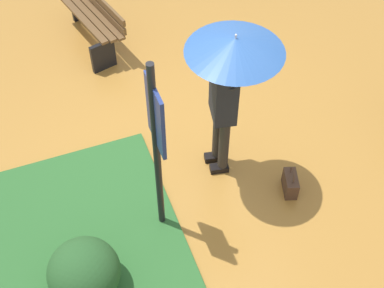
{
  "coord_description": "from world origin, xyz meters",
  "views": [
    {
      "loc": [
        3.79,
        -1.48,
        5.06
      ],
      "look_at": [
        0.42,
        -0.21,
        0.85
      ],
      "focal_mm": 49.9,
      "sensor_mm": 36.0,
      "label": 1
    }
  ],
  "objects_px": {
    "park_bench": "(93,18)",
    "info_sign_post": "(156,136)",
    "person_with_umbrella": "(230,71)",
    "handbag": "(290,183)"
  },
  "relations": [
    {
      "from": "info_sign_post",
      "to": "handbag",
      "type": "distance_m",
      "value": 2.01
    },
    {
      "from": "person_with_umbrella",
      "to": "handbag",
      "type": "distance_m",
      "value": 1.65
    },
    {
      "from": "handbag",
      "to": "park_bench",
      "type": "height_order",
      "value": "park_bench"
    },
    {
      "from": "handbag",
      "to": "park_bench",
      "type": "relative_size",
      "value": 0.26
    },
    {
      "from": "person_with_umbrella",
      "to": "handbag",
      "type": "relative_size",
      "value": 5.53
    },
    {
      "from": "park_bench",
      "to": "info_sign_post",
      "type": "bearing_deg",
      "value": -1.48
    },
    {
      "from": "info_sign_post",
      "to": "handbag",
      "type": "relative_size",
      "value": 6.22
    },
    {
      "from": "handbag",
      "to": "park_bench",
      "type": "xyz_separation_m",
      "value": [
        -3.46,
        -1.42,
        0.28
      ]
    },
    {
      "from": "person_with_umbrella",
      "to": "info_sign_post",
      "type": "relative_size",
      "value": 0.89
    },
    {
      "from": "info_sign_post",
      "to": "park_bench",
      "type": "height_order",
      "value": "info_sign_post"
    }
  ]
}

